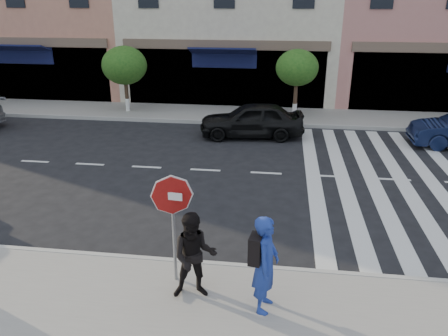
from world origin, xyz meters
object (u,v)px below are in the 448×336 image
car_far_mid (252,120)px  photographer (266,264)px  stop_sign (172,205)px  walker (194,256)px

car_far_mid → photographer: bearing=-0.6°
stop_sign → walker: 1.01m
stop_sign → car_far_mid: (0.74, 10.04, -1.08)m
walker → stop_sign: bearing=127.2°
stop_sign → walker: bearing=-34.5°
walker → car_far_mid: walker is taller
stop_sign → walker: stop_sign is taller
photographer → car_far_mid: bearing=14.1°
photographer → car_far_mid: photographer is taller
photographer → car_far_mid: size_ratio=0.44×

